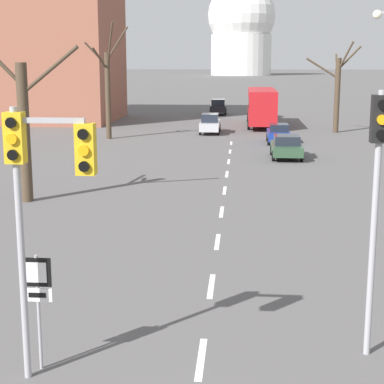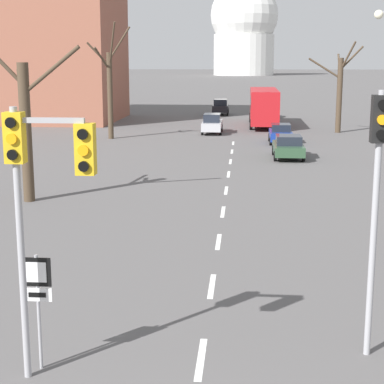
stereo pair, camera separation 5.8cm
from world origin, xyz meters
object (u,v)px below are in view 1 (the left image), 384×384
city_bus (262,105)px  sedan_near_left (210,124)px  traffic_signal_near_left (40,177)px  traffic_signal_near_right (377,176)px  sedan_mid_centre (218,107)px  sedan_far_right (279,133)px  sedan_near_right (265,110)px  route_sign_post (38,292)px  sedan_far_left (286,146)px

city_bus → sedan_near_left: bearing=-125.7°
traffic_signal_near_left → sedan_near_left: (1.03, 43.56, -3.26)m
traffic_signal_near_left → traffic_signal_near_right: bearing=13.6°
sedan_near_left → city_bus: size_ratio=0.42×
sedan_mid_centre → sedan_far_right: sedan_mid_centre is taller
sedan_near_right → sedan_mid_centre: bearing=149.3°
sedan_far_right → city_bus: (-0.95, 12.67, 1.29)m
city_bus → route_sign_post: bearing=-96.8°
traffic_signal_near_right → city_bus: bearing=91.1°
traffic_signal_near_right → sedan_near_right: 57.87m
sedan_near_left → sedan_near_right: sedan_near_left is taller
route_sign_post → sedan_far_right: (6.84, 36.89, -0.91)m
sedan_near_right → sedan_far_right: bearing=-89.3°
sedan_mid_centre → sedan_near_left: bearing=-90.0°
sedan_near_right → traffic_signal_near_left: bearing=-96.1°
sedan_mid_centre → sedan_far_left: 33.23m
route_sign_post → traffic_signal_near_left: bearing=-51.1°
traffic_signal_near_right → city_bus: 48.38m
route_sign_post → sedan_near_left: route_sign_post is taller
sedan_far_left → sedan_far_right: bearing=90.8°
traffic_signal_near_right → sedan_far_right: size_ratio=1.44×
sedan_near_left → city_bus: city_bus is taller
traffic_signal_near_left → sedan_mid_centre: size_ratio=1.39×
traffic_signal_near_right → sedan_far_right: traffic_signal_near_right is taller
traffic_signal_near_right → route_sign_post: (-6.85, -1.23, -2.27)m
sedan_near_left → city_bus: bearing=54.3°
route_sign_post → sedan_far_right: 37.53m
traffic_signal_near_left → sedan_near_right: bearing=83.9°
sedan_near_left → city_bus: (4.57, 6.36, 1.20)m
city_bus → traffic_signal_near_left: bearing=-96.4°
traffic_signal_near_right → sedan_far_left: 28.34m
traffic_signal_near_left → sedan_far_right: (6.55, 37.25, -3.34)m
route_sign_post → sedan_near_right: bearing=83.6°
route_sign_post → sedan_far_left: 30.21m
sedan_near_right → sedan_far_left: (0.36, -29.62, -0.03)m
traffic_signal_near_left → route_sign_post: (-0.29, 0.36, -2.44)m
traffic_signal_near_left → traffic_signal_near_right: (6.55, 1.59, -0.17)m
sedan_far_right → sedan_near_left: bearing=131.2°
sedan_near_right → city_bus: city_bus is taller
route_sign_post → sedan_mid_centre: (1.32, 62.14, -0.77)m
traffic_signal_near_right → sedan_near_right: bearing=90.3°
sedan_near_left → sedan_far_left: size_ratio=1.06×
traffic_signal_near_right → sedan_far_right: (-0.00, 35.66, -3.17)m
sedan_far_left → sedan_far_right: 7.50m
route_sign_post → traffic_signal_near_right: bearing=10.2°
traffic_signal_near_left → sedan_near_right: traffic_signal_near_left is taller
traffic_signal_near_left → sedan_near_right: 59.79m
city_bus → sedan_near_right: bearing=85.8°
sedan_near_right → sedan_far_left: sedan_near_right is taller
route_sign_post → sedan_far_left: (6.95, 29.39, -0.90)m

